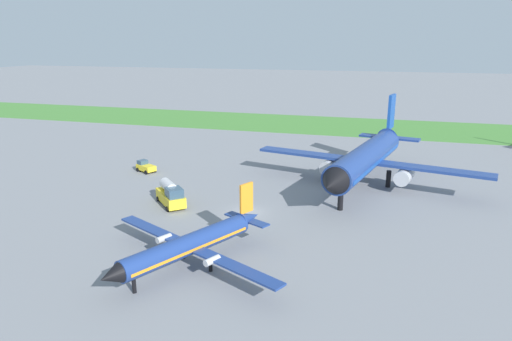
{
  "coord_description": "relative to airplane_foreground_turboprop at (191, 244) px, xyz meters",
  "views": [
    {
      "loc": [
        16.91,
        -54.82,
        22.09
      ],
      "look_at": [
        -1.7,
        9.77,
        3.0
      ],
      "focal_mm": 32.28,
      "sensor_mm": 36.0,
      "label": 1
    }
  ],
  "objects": [
    {
      "name": "airplane_midfield_jet",
      "position": [
        15.31,
        32.28,
        2.09
      ],
      "size": [
        36.04,
        35.58,
        12.87
      ],
      "rotation": [
        0.0,
        0.0,
        4.49
      ],
      "color": "navy",
      "rests_on": "ground_plane"
    },
    {
      "name": "pushback_tug_midfield",
      "position": [
        -21.89,
        29.98,
        -1.64
      ],
      "size": [
        4.02,
        3.28,
        1.95
      ],
      "rotation": [
        0.0,
        0.0,
        2.67
      ],
      "color": "yellow",
      "rests_on": "ground_plane"
    },
    {
      "name": "airplane_foreground_turboprop",
      "position": [
        0.0,
        0.0,
        0.0
      ],
      "size": [
        21.48,
        18.68,
        6.97
      ],
      "rotation": [
        0.0,
        0.0,
        4.25
      ],
      "color": "navy",
      "rests_on": "ground_plane"
    },
    {
      "name": "fuel_truck_near_gate",
      "position": [
        -10.11,
        15.9,
        -0.97
      ],
      "size": [
        6.21,
        6.38,
        3.29
      ],
      "rotation": [
        0.0,
        0.0,
        5.47
      ],
      "color": "yellow",
      "rests_on": "ground_plane"
    },
    {
      "name": "grass_taxiway_strip",
      "position": [
        0.98,
        84.32,
        -2.51
      ],
      "size": [
        360.0,
        28.0,
        0.08
      ],
      "primitive_type": "cube",
      "color": "#478438",
      "rests_on": "ground_plane"
    },
    {
      "name": "ground_plane",
      "position": [
        0.98,
        16.15,
        -2.55
      ],
      "size": [
        600.0,
        600.0,
        0.0
      ],
      "primitive_type": "plane",
      "color": "gray"
    }
  ]
}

